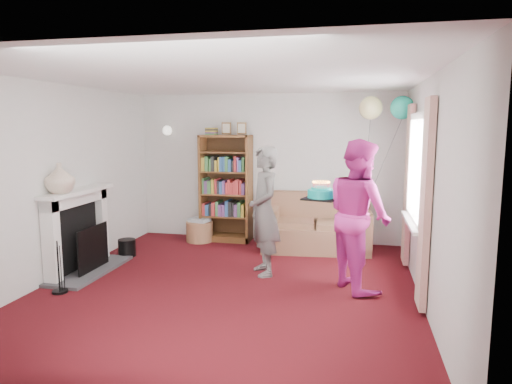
% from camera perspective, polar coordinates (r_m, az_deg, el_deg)
% --- Properties ---
extents(ground, '(5.00, 5.00, 0.00)m').
position_cam_1_polar(ground, '(5.70, -3.56, -11.87)').
color(ground, black).
rests_on(ground, ground).
extents(wall_back, '(4.50, 0.02, 2.50)m').
position_cam_1_polar(wall_back, '(7.82, 1.41, 3.06)').
color(wall_back, silver).
rests_on(wall_back, ground).
extents(wall_left, '(0.02, 5.00, 2.50)m').
position_cam_1_polar(wall_left, '(6.40, -23.54, 1.21)').
color(wall_left, silver).
rests_on(wall_left, ground).
extents(wall_right, '(0.02, 5.00, 2.50)m').
position_cam_1_polar(wall_right, '(5.25, 20.79, -0.05)').
color(wall_right, silver).
rests_on(wall_right, ground).
extents(ceiling, '(4.50, 5.00, 0.01)m').
position_cam_1_polar(ceiling, '(5.38, -3.80, 14.07)').
color(ceiling, white).
rests_on(ceiling, wall_back).
extents(fireplace, '(0.55, 1.80, 1.12)m').
position_cam_1_polar(fireplace, '(6.58, -20.97, -5.01)').
color(fireplace, '#3F3F42').
rests_on(fireplace, ground).
extents(window_bay, '(0.14, 2.02, 2.20)m').
position_cam_1_polar(window_bay, '(5.83, 19.39, 0.34)').
color(window_bay, white).
rests_on(window_bay, ground).
extents(wall_sconce, '(0.16, 0.23, 0.16)m').
position_cam_1_polar(wall_sconce, '(8.17, -11.03, 7.56)').
color(wall_sconce, gold).
rests_on(wall_sconce, ground).
extents(bookcase, '(0.86, 0.42, 2.02)m').
position_cam_1_polar(bookcase, '(7.82, -3.72, 0.39)').
color(bookcase, '#472B14').
rests_on(bookcase, ground).
extents(sofa, '(1.67, 0.88, 0.88)m').
position_cam_1_polar(sofa, '(7.41, 7.51, -4.48)').
color(sofa, brown).
rests_on(sofa, ground).
extents(wicker_basket, '(0.46, 0.46, 0.40)m').
position_cam_1_polar(wicker_basket, '(7.88, -7.06, -4.82)').
color(wicker_basket, '#916443').
rests_on(wicker_basket, ground).
extents(person_striped, '(0.65, 0.74, 1.70)m').
position_cam_1_polar(person_striped, '(5.99, 1.03, -2.39)').
color(person_striped, black).
rests_on(person_striped, ground).
extents(person_magenta, '(1.03, 1.10, 1.81)m').
position_cam_1_polar(person_magenta, '(5.60, 12.73, -2.77)').
color(person_magenta, '#C3278A').
rests_on(person_magenta, ground).
extents(birthday_cake, '(0.40, 0.40, 0.22)m').
position_cam_1_polar(birthday_cake, '(5.71, 8.12, -0.23)').
color(birthday_cake, black).
rests_on(birthday_cake, ground).
extents(balloons, '(0.78, 0.34, 1.73)m').
position_cam_1_polar(balloons, '(6.98, 15.98, 10.09)').
color(balloons, '#3F3F3F').
rests_on(balloons, ground).
extents(mantel_vase, '(0.39, 0.39, 0.38)m').
position_cam_1_polar(mantel_vase, '(6.19, -23.33, 1.60)').
color(mantel_vase, beige).
rests_on(mantel_vase, fireplace).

